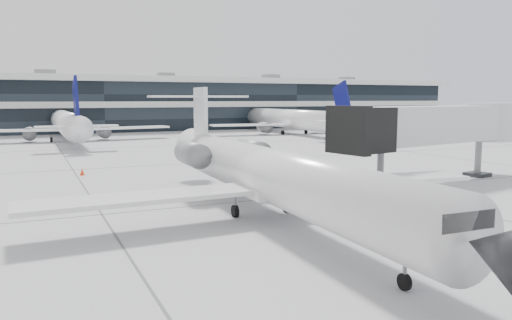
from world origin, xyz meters
name	(u,v)px	position (x,y,z in m)	size (l,w,h in m)	color
ground	(259,200)	(0.00, 0.00, 0.00)	(220.00, 220.00, 0.00)	#9A9B9D
terminal	(97,106)	(0.00, 82.00, 5.00)	(170.00, 22.00, 10.00)	black
bg_jet_center	(68,141)	(-8.00, 55.00, 0.00)	(32.00, 40.00, 9.60)	white
bg_jet_right	(289,133)	(32.00, 55.00, 0.00)	(32.00, 40.00, 9.60)	white
regional_jet	(270,173)	(-1.64, -5.04, 2.57)	(26.15, 32.56, 7.53)	silver
jet_bridge	(442,125)	(16.16, 0.41, 4.58)	(19.55, 7.07, 6.29)	silver
ramp_worker	(483,227)	(4.70, -13.73, 0.96)	(0.70, 0.46, 1.92)	#BEFF1A
traffic_cone	(82,172)	(-9.52, 16.20, 0.29)	(0.51, 0.51, 0.62)	#FF370D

